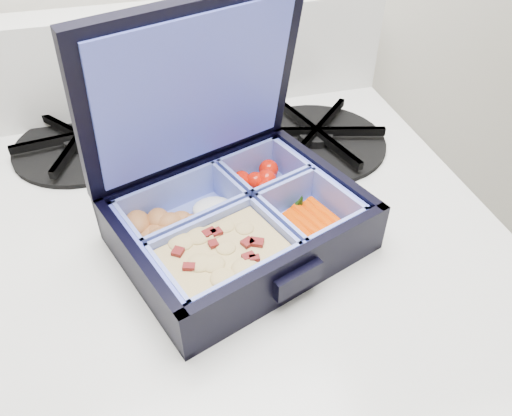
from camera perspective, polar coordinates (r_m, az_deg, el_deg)
name	(u,v)px	position (r m, az deg, el deg)	size (l,w,h in m)	color
bento_box	(239,223)	(0.49, -1.91, -1.76)	(0.22, 0.17, 0.05)	black
burner_grate	(316,135)	(0.64, 6.85, 8.29)	(0.18, 0.18, 0.03)	black
burner_grate_rear	(82,141)	(0.67, -19.31, 7.23)	(0.17, 0.17, 0.02)	black
fork	(300,158)	(0.62, 5.10, 5.68)	(0.02, 0.16, 0.01)	#B2B2B2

